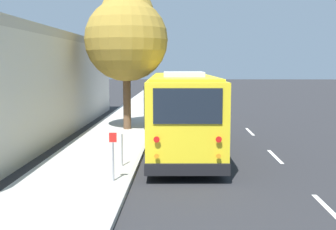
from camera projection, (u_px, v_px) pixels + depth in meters
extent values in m
plane|color=#28282B|center=(183.00, 147.00, 18.09)|extent=(160.00, 160.00, 0.00)
cube|color=#B2AFA8|center=(106.00, 145.00, 18.18)|extent=(80.00, 3.26, 0.15)
cube|color=#9D9A94|center=(145.00, 145.00, 18.13)|extent=(80.00, 0.14, 0.15)
cube|color=yellow|center=(182.00, 111.00, 17.19)|extent=(9.88, 2.85, 2.74)
cube|color=black|center=(181.00, 141.00, 17.34)|extent=(9.93, 2.90, 0.28)
cube|color=black|center=(182.00, 96.00, 17.12)|extent=(9.08, 2.91, 1.31)
cube|color=black|center=(178.00, 89.00, 22.00)|extent=(0.11, 2.20, 1.37)
cube|color=black|center=(188.00, 106.00, 12.22)|extent=(0.10, 2.02, 1.04)
cube|color=black|center=(178.00, 77.00, 21.93)|extent=(0.10, 1.81, 0.22)
cube|color=yellow|center=(182.00, 76.00, 17.02)|extent=(9.27, 2.59, 0.10)
cube|color=silver|center=(183.00, 75.00, 15.27)|extent=(1.85, 1.49, 0.20)
cube|color=black|center=(178.00, 123.00, 22.25)|extent=(0.19, 2.54, 0.36)
cube|color=black|center=(187.00, 170.00, 12.42)|extent=(0.19, 2.54, 0.36)
cylinder|color=red|center=(157.00, 139.00, 12.26)|extent=(0.04, 0.18, 0.18)
cylinder|color=orange|center=(157.00, 156.00, 12.32)|extent=(0.03, 0.14, 0.14)
cylinder|color=red|center=(219.00, 139.00, 12.26)|extent=(0.04, 0.18, 0.18)
cylinder|color=orange|center=(218.00, 156.00, 12.32)|extent=(0.03, 0.14, 0.14)
cube|color=white|center=(162.00, 120.00, 22.27)|extent=(0.05, 0.32, 0.18)
cube|color=white|center=(194.00, 120.00, 22.28)|extent=(0.05, 0.32, 0.18)
cube|color=black|center=(151.00, 84.00, 21.65)|extent=(0.06, 0.10, 0.24)
cylinder|color=black|center=(156.00, 128.00, 20.20)|extent=(1.03, 0.33, 1.02)
cylinder|color=slate|center=(156.00, 128.00, 20.20)|extent=(0.47, 0.34, 0.46)
cylinder|color=black|center=(202.00, 128.00, 20.21)|extent=(1.03, 0.33, 1.02)
cylinder|color=slate|center=(202.00, 128.00, 20.21)|extent=(0.47, 0.34, 0.46)
cylinder|color=black|center=(152.00, 152.00, 14.59)|extent=(1.03, 0.33, 1.02)
cylinder|color=slate|center=(152.00, 152.00, 14.59)|extent=(0.47, 0.34, 0.46)
cylinder|color=black|center=(216.00, 152.00, 14.60)|extent=(1.03, 0.33, 1.02)
cylinder|color=slate|center=(216.00, 152.00, 14.60)|extent=(0.47, 0.34, 0.46)
cube|color=maroon|center=(177.00, 108.00, 30.07)|extent=(4.36, 1.95, 0.61)
cube|color=black|center=(178.00, 100.00, 29.89)|extent=(2.11, 1.58, 0.48)
cube|color=maroon|center=(178.00, 97.00, 29.86)|extent=(2.02, 1.54, 0.05)
cube|color=black|center=(176.00, 107.00, 32.23)|extent=(0.19, 1.62, 0.20)
cube|color=black|center=(179.00, 114.00, 27.96)|extent=(0.19, 1.62, 0.20)
cylinder|color=black|center=(166.00, 108.00, 31.39)|extent=(0.62, 0.24, 0.61)
cylinder|color=slate|center=(166.00, 108.00, 31.39)|extent=(0.29, 0.24, 0.27)
cylinder|color=black|center=(187.00, 108.00, 31.45)|extent=(0.62, 0.24, 0.61)
cylinder|color=slate|center=(187.00, 108.00, 31.45)|extent=(0.29, 0.24, 0.27)
cylinder|color=black|center=(167.00, 112.00, 28.73)|extent=(0.62, 0.24, 0.61)
cylinder|color=slate|center=(167.00, 112.00, 28.73)|extent=(0.29, 0.24, 0.27)
cylinder|color=black|center=(190.00, 112.00, 28.78)|extent=(0.62, 0.24, 0.61)
cylinder|color=slate|center=(190.00, 112.00, 28.78)|extent=(0.29, 0.24, 0.27)
cube|color=#19234C|center=(175.00, 99.00, 37.30)|extent=(4.36, 1.67, 0.64)
cube|color=black|center=(175.00, 93.00, 37.11)|extent=(2.07, 1.44, 0.48)
cube|color=#19234C|center=(175.00, 90.00, 37.08)|extent=(1.99, 1.40, 0.05)
cube|color=black|center=(175.00, 99.00, 39.50)|extent=(0.09, 1.60, 0.20)
cube|color=black|center=(174.00, 104.00, 35.14)|extent=(0.09, 1.60, 0.20)
cylinder|color=black|center=(167.00, 99.00, 38.70)|extent=(0.65, 0.20, 0.65)
cylinder|color=slate|center=(167.00, 99.00, 38.70)|extent=(0.29, 0.22, 0.29)
cylinder|color=black|center=(183.00, 99.00, 38.65)|extent=(0.65, 0.20, 0.65)
cylinder|color=slate|center=(183.00, 99.00, 38.65)|extent=(0.29, 0.22, 0.29)
cylinder|color=black|center=(166.00, 102.00, 35.98)|extent=(0.65, 0.20, 0.65)
cylinder|color=slate|center=(166.00, 102.00, 35.98)|extent=(0.29, 0.22, 0.29)
cylinder|color=black|center=(183.00, 102.00, 35.92)|extent=(0.65, 0.20, 0.65)
cylinder|color=slate|center=(183.00, 102.00, 35.92)|extent=(0.29, 0.22, 0.29)
cube|color=navy|center=(178.00, 94.00, 43.60)|extent=(4.52, 1.69, 0.63)
cube|color=black|center=(178.00, 88.00, 43.42)|extent=(2.15, 1.45, 0.48)
cube|color=navy|center=(178.00, 86.00, 43.39)|extent=(2.06, 1.41, 0.05)
cube|color=black|center=(178.00, 94.00, 45.89)|extent=(0.09, 1.61, 0.20)
cube|color=black|center=(178.00, 98.00, 41.37)|extent=(0.09, 1.61, 0.20)
cylinder|color=black|center=(171.00, 94.00, 45.05)|extent=(0.65, 0.20, 0.65)
cylinder|color=slate|center=(171.00, 94.00, 45.05)|extent=(0.29, 0.22, 0.29)
cylinder|color=black|center=(185.00, 94.00, 45.02)|extent=(0.65, 0.20, 0.65)
cylinder|color=slate|center=(185.00, 94.00, 45.02)|extent=(0.29, 0.22, 0.29)
cylinder|color=black|center=(171.00, 96.00, 42.23)|extent=(0.65, 0.20, 0.65)
cylinder|color=slate|center=(171.00, 96.00, 42.23)|extent=(0.29, 0.22, 0.29)
cylinder|color=black|center=(186.00, 96.00, 42.19)|extent=(0.65, 0.20, 0.65)
cylinder|color=slate|center=(186.00, 96.00, 42.19)|extent=(0.29, 0.22, 0.29)
cube|color=black|center=(176.00, 90.00, 49.44)|extent=(4.44, 1.81, 0.63)
cube|color=black|center=(176.00, 86.00, 49.26)|extent=(2.13, 1.50, 0.48)
cube|color=black|center=(176.00, 83.00, 49.23)|extent=(2.04, 1.46, 0.05)
cube|color=black|center=(177.00, 91.00, 51.66)|extent=(0.14, 1.60, 0.20)
cube|color=black|center=(175.00, 93.00, 47.28)|extent=(0.14, 1.60, 0.20)
cylinder|color=black|center=(171.00, 91.00, 50.88)|extent=(0.65, 0.22, 0.64)
cylinder|color=slate|center=(171.00, 91.00, 50.88)|extent=(0.30, 0.23, 0.29)
cylinder|color=black|center=(183.00, 91.00, 50.78)|extent=(0.65, 0.22, 0.64)
cylinder|color=slate|center=(183.00, 91.00, 50.78)|extent=(0.30, 0.23, 0.29)
cylinder|color=black|center=(169.00, 92.00, 48.14)|extent=(0.65, 0.22, 0.64)
cylinder|color=slate|center=(169.00, 92.00, 48.14)|extent=(0.30, 0.23, 0.29)
cylinder|color=black|center=(182.00, 92.00, 48.04)|extent=(0.65, 0.22, 0.64)
cylinder|color=slate|center=(182.00, 92.00, 48.04)|extent=(0.30, 0.23, 0.29)
cube|color=slate|center=(176.00, 87.00, 55.74)|extent=(4.46, 1.89, 0.65)
cube|color=black|center=(176.00, 83.00, 55.56)|extent=(2.14, 1.57, 0.48)
cube|color=slate|center=(176.00, 81.00, 55.53)|extent=(2.05, 1.53, 0.05)
cube|color=black|center=(177.00, 88.00, 57.97)|extent=(0.14, 1.68, 0.20)
cube|color=black|center=(175.00, 90.00, 53.57)|extent=(0.14, 1.68, 0.20)
cylinder|color=black|center=(171.00, 88.00, 57.19)|extent=(0.68, 0.22, 0.67)
cylinder|color=slate|center=(171.00, 88.00, 57.19)|extent=(0.31, 0.23, 0.30)
cylinder|color=black|center=(183.00, 88.00, 57.09)|extent=(0.68, 0.22, 0.67)
cylinder|color=slate|center=(183.00, 88.00, 57.09)|extent=(0.31, 0.23, 0.30)
cylinder|color=black|center=(170.00, 89.00, 54.44)|extent=(0.68, 0.22, 0.67)
cylinder|color=slate|center=(170.00, 89.00, 54.44)|extent=(0.31, 0.23, 0.30)
cylinder|color=black|center=(182.00, 89.00, 54.33)|extent=(0.68, 0.22, 0.67)
cylinder|color=slate|center=(182.00, 89.00, 54.33)|extent=(0.31, 0.23, 0.30)
cylinder|color=brown|center=(127.00, 99.00, 22.08)|extent=(0.40, 0.40, 3.15)
sphere|color=olive|center=(126.00, 40.00, 21.71)|extent=(4.29, 4.29, 4.29)
sphere|color=#A58431|center=(127.00, 13.00, 22.07)|extent=(2.79, 2.79, 2.79)
cylinder|color=gray|center=(113.00, 162.00, 12.30)|extent=(0.06, 0.06, 1.15)
cube|color=red|center=(113.00, 137.00, 12.21)|extent=(0.02, 0.22, 0.28)
cylinder|color=gray|center=(122.00, 150.00, 14.12)|extent=(0.06, 0.06, 1.08)
cube|color=#A9A497|center=(63.00, 35.00, 20.24)|extent=(23.87, 0.30, 0.40)
cube|color=silver|center=(329.00, 210.00, 10.34)|extent=(2.40, 0.14, 0.01)
cube|color=silver|center=(275.00, 156.00, 16.29)|extent=(2.40, 0.14, 0.01)
cube|color=silver|center=(250.00, 132.00, 22.24)|extent=(2.40, 0.14, 0.01)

